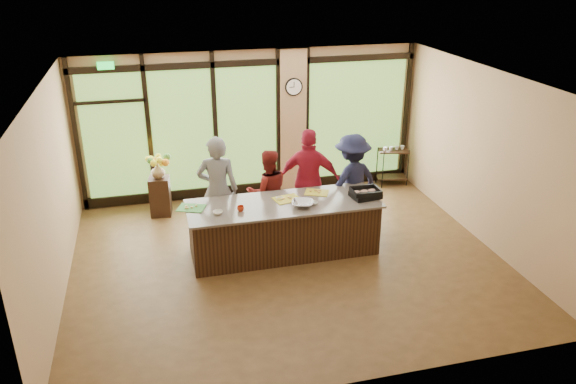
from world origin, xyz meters
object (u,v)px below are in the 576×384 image
cook_left (218,190)px  bar_cart (393,162)px  island_base (284,229)px  flower_stand (160,196)px  cook_right (352,181)px  roasting_pan (365,195)px

cook_left → bar_cart: bearing=-146.3°
island_base → bar_cart: size_ratio=3.54×
island_base → flower_stand: bearing=133.8°
island_base → bar_cart: 3.86m
cook_left → cook_right: (2.44, -0.00, -0.08)m
roasting_pan → bar_cart: size_ratio=0.54×
cook_left → flower_stand: size_ratio=2.52×
roasting_pan → bar_cart: 3.02m
cook_left → cook_right: 2.45m
flower_stand → bar_cart: 5.02m
roasting_pan → flower_stand: (-3.36, 2.16, -0.58)m
flower_stand → bar_cart: (5.00, 0.33, 0.14)m
cook_left → bar_cart: cook_left is taller
island_base → cook_left: (-0.99, 0.69, 0.53)m
cook_right → flower_stand: 3.70m
bar_cart → cook_right: bearing=-118.9°
roasting_pan → flower_stand: bearing=140.0°
cook_right → flower_stand: (-3.41, 1.35, -0.50)m
flower_stand → cook_left: bearing=-46.9°
island_base → cook_left: size_ratio=1.60×
island_base → roasting_pan: roasting_pan is taller
cook_left → flower_stand: 1.76m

